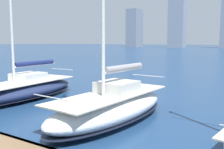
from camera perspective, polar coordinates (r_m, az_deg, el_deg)
sailboat_grey at (r=12.68m, az=-0.08°, el=-6.82°), size 3.33×8.32×12.19m
sailboat_navy at (r=18.57m, az=-18.77°, el=-3.02°), size 3.39×9.14×11.34m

